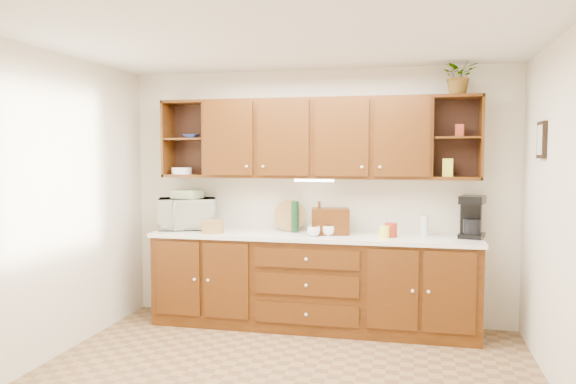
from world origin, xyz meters
The scene contains 25 objects.
ceiling centered at (0.00, 0.00, 2.60)m, with size 4.00×4.00×0.00m, color white.
back_wall centered at (0.00, 1.75, 1.30)m, with size 4.00×4.00×0.00m, color beige.
left_wall centered at (-2.00, 0.00, 1.30)m, with size 3.50×3.50×0.00m, color beige.
right_wall centered at (2.00, 0.00, 1.30)m, with size 3.50×3.50×0.00m, color beige.
base_cabinets centered at (0.00, 1.45, 0.45)m, with size 3.20×0.60×0.90m, color #351806.
countertop centered at (0.00, 1.44, 0.92)m, with size 3.24×0.64×0.04m, color white.
upper_cabinets centered at (0.01, 1.59, 1.89)m, with size 3.20×0.33×0.80m.
undercabinet_light centered at (0.00, 1.53, 1.47)m, with size 0.40×0.05×0.03m, color white.
framed_picture centered at (1.98, 0.90, 1.85)m, with size 0.03×0.24×0.30m, color black.
wicker_basket centered at (-1.00, 1.32, 1.00)m, with size 0.22×0.22×0.13m, color #A67C45.
microwave centered at (-1.37, 1.54, 1.10)m, with size 0.59×0.40×0.33m, color beige.
towel_stack centered at (-1.37, 1.54, 1.31)m, with size 0.28×0.21×0.09m, color #F0EF71.
wine_bottle centered at (-0.19, 1.54, 1.10)m, with size 0.08×0.08×0.32m, color black.
woven_tray centered at (-0.27, 1.62, 0.95)m, with size 0.33×0.33×0.02m, color #A67C45.
bread_box centered at (0.17, 1.49, 1.07)m, with size 0.37×0.23×0.26m, color #351806.
mug_tree centered at (0.08, 1.39, 0.99)m, with size 0.27×0.28×0.34m.
canister_red centered at (0.77, 1.44, 1.01)m, with size 0.12×0.12×0.13m, color maroon.
canister_white centered at (1.08, 1.57, 1.04)m, with size 0.08×0.08×0.20m, color white.
canister_yellow centered at (0.71, 1.36, 1.00)m, with size 0.09×0.09×0.11m, color yellow.
coffee_maker centered at (1.52, 1.58, 1.13)m, with size 0.28×0.32×0.40m.
bowl_stack centered at (-1.32, 1.56, 1.92)m, with size 0.16×0.16×0.04m, color #283F92.
plate_stack centered at (-1.43, 1.55, 1.56)m, with size 0.21×0.21×0.07m, color white.
pantry_box_yellow centered at (1.29, 1.56, 1.61)m, with size 0.10×0.07×0.17m, color yellow.
pantry_box_red centered at (1.39, 1.56, 1.96)m, with size 0.08×0.07×0.12m, color maroon.
potted_plant centered at (1.38, 1.55, 2.47)m, with size 0.33×0.28×0.36m, color #999999.
Camera 1 is at (0.98, -3.99, 1.75)m, focal length 35.00 mm.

